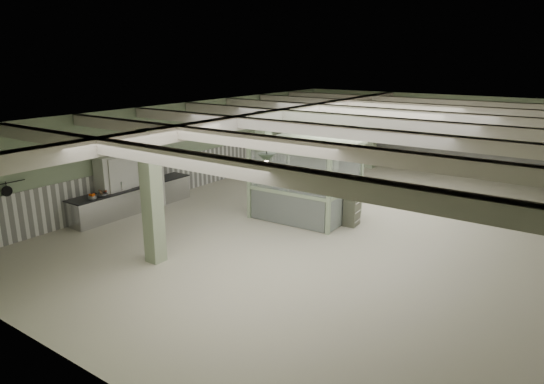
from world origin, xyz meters
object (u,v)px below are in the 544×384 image
Objects in this scene: prep_counter at (133,198)px; walkin_cooler at (128,183)px; filing_cabinet at (352,207)px; guard_booth at (306,166)px.

walkin_cooler reaches higher than prep_counter.
prep_counter is 2.17× the size of walkin_cooler.
filing_cabinet is at bearing 24.38° from walkin_cooler.
guard_booth reaches higher than walkin_cooler.
guard_booth is at bearing 30.62° from walkin_cooler.
walkin_cooler is at bearing -160.39° from filing_cabinet.
guard_booth is (5.42, 3.21, 0.73)m from walkin_cooler.
walkin_cooler is at bearing -151.58° from guard_booth.
guard_booth is at bearing 176.73° from filing_cabinet.
walkin_cooler is 0.67× the size of guard_booth.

